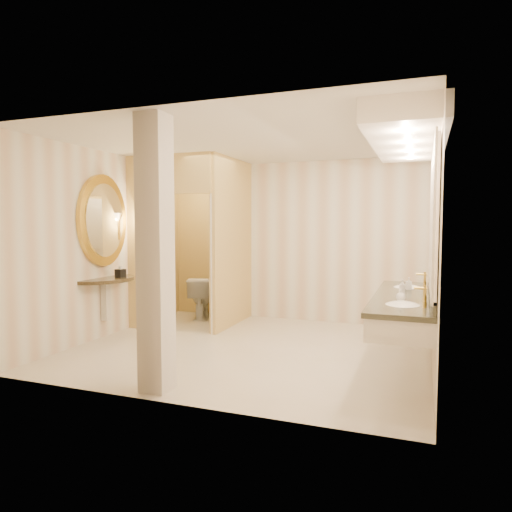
# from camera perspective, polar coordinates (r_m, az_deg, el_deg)

# --- Properties ---
(floor) EXTENTS (4.50, 4.50, 0.00)m
(floor) POSITION_cam_1_polar(r_m,az_deg,el_deg) (6.18, -0.67, -11.45)
(floor) COLOR silver
(floor) RESTS_ON ground
(ceiling) EXTENTS (4.50, 4.50, 0.00)m
(ceiling) POSITION_cam_1_polar(r_m,az_deg,el_deg) (6.05, -0.69, 14.02)
(ceiling) COLOR silver
(ceiling) RESTS_ON wall_back
(wall_back) EXTENTS (4.50, 0.02, 2.70)m
(wall_back) POSITION_cam_1_polar(r_m,az_deg,el_deg) (7.86, 4.53, 1.82)
(wall_back) COLOR #EEE7CF
(wall_back) RESTS_ON floor
(wall_front) EXTENTS (4.50, 0.02, 2.70)m
(wall_front) POSITION_cam_1_polar(r_m,az_deg,el_deg) (4.16, -10.57, -0.16)
(wall_front) COLOR #EEE7CF
(wall_front) RESTS_ON floor
(wall_left) EXTENTS (0.02, 4.00, 2.70)m
(wall_left) POSITION_cam_1_polar(r_m,az_deg,el_deg) (7.09, -17.94, 1.41)
(wall_left) COLOR #EEE7CF
(wall_left) RESTS_ON floor
(wall_right) EXTENTS (0.02, 4.00, 2.70)m
(wall_right) POSITION_cam_1_polar(r_m,az_deg,el_deg) (5.57, 21.47, 0.67)
(wall_right) COLOR #EEE7CF
(wall_right) RESTS_ON floor
(toilet_closet) EXTENTS (1.50, 1.55, 2.70)m
(toilet_closet) POSITION_cam_1_polar(r_m,az_deg,el_deg) (7.30, -6.13, 1.93)
(toilet_closet) COLOR #EAD47A
(toilet_closet) RESTS_ON floor
(wall_sconce) EXTENTS (0.14, 0.14, 0.42)m
(wall_sconce) POSITION_cam_1_polar(r_m,az_deg,el_deg) (7.24, -13.86, 4.56)
(wall_sconce) COLOR #B6933A
(wall_sconce) RESTS_ON toilet_closet
(vanity) EXTENTS (0.75, 2.58, 2.09)m
(vanity) POSITION_cam_1_polar(r_m,az_deg,el_deg) (5.21, 18.64, 3.59)
(vanity) COLOR beige
(vanity) RESTS_ON floor
(console_shelf) EXTENTS (1.01, 1.01, 1.95)m
(console_shelf) POSITION_cam_1_polar(r_m,az_deg,el_deg) (6.93, -18.56, 1.29)
(console_shelf) COLOR black
(console_shelf) RESTS_ON floor
(pillar) EXTENTS (0.28, 0.28, 2.70)m
(pillar) POSITION_cam_1_polar(r_m,az_deg,el_deg) (4.55, -12.46, 0.17)
(pillar) COLOR beige
(pillar) RESTS_ON floor
(tissue_box) EXTENTS (0.13, 0.13, 0.12)m
(tissue_box) POSITION_cam_1_polar(r_m,az_deg,el_deg) (6.93, -16.58, -2.07)
(tissue_box) COLOR black
(tissue_box) RESTS_ON console_shelf
(toilet) EXTENTS (0.61, 0.80, 0.73)m
(toilet) POSITION_cam_1_polar(r_m,az_deg,el_deg) (8.09, -6.88, -5.16)
(toilet) COLOR white
(toilet) RESTS_ON floor
(soap_bottle_a) EXTENTS (0.07, 0.08, 0.14)m
(soap_bottle_a) POSITION_cam_1_polar(r_m,az_deg,el_deg) (5.68, 18.55, -3.29)
(soap_bottle_a) COLOR beige
(soap_bottle_a) RESTS_ON vanity
(soap_bottle_b) EXTENTS (0.10, 0.10, 0.12)m
(soap_bottle_b) POSITION_cam_1_polar(r_m,az_deg,el_deg) (4.82, 17.64, -4.67)
(soap_bottle_b) COLOR silver
(soap_bottle_b) RESTS_ON vanity
(soap_bottle_c) EXTENTS (0.08, 0.08, 0.19)m
(soap_bottle_c) POSITION_cam_1_polar(r_m,az_deg,el_deg) (5.09, 17.81, -3.85)
(soap_bottle_c) COLOR #C6B28C
(soap_bottle_c) RESTS_ON vanity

